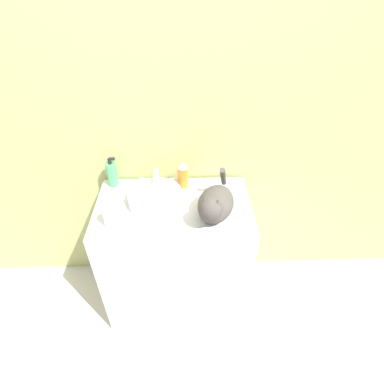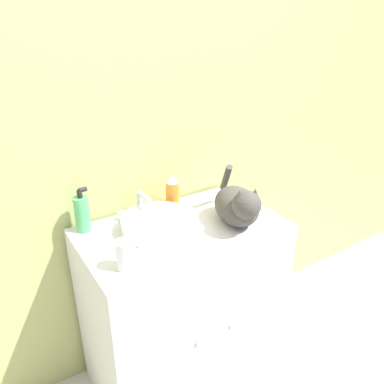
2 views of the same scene
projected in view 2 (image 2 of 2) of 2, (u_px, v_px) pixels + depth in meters
wall_back at (145, 104)px, 1.53m from camera, size 6.00×0.05×2.50m
vanity_cabinet at (183, 306)px, 1.67m from camera, size 0.81×0.49×0.81m
sink_basin at (158, 224)px, 1.47m from camera, size 0.28×0.28×0.06m
faucet at (141, 205)px, 1.57m from camera, size 0.20×0.11×0.11m
cat at (238, 205)px, 1.49m from camera, size 0.24×0.36×0.21m
soap_bottle at (82, 213)px, 1.45m from camera, size 0.06×0.06×0.18m
spray_bottle at (173, 192)px, 1.62m from camera, size 0.06×0.06×0.16m
cup at (125, 255)px, 1.23m from camera, size 0.06×0.06×0.10m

